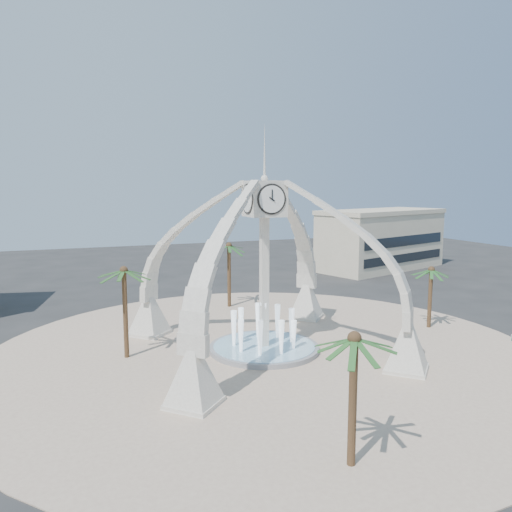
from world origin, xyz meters
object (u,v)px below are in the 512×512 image
object	(u,v)px
fountain	(264,347)
palm_west	(124,272)
clock_tower	(264,263)
palm_south	(354,340)
palm_east	(431,270)
palm_north	(229,247)

from	to	relation	value
fountain	palm_west	bearing A→B (deg)	167.13
clock_tower	palm_west	xyz separation A→B (m)	(-9.50, 2.17, -0.37)
fountain	palm_west	distance (m)	11.35
palm_south	palm_east	bearing A→B (deg)	41.88
palm_west	palm_south	size ratio (longest dim) A/B	1.08
clock_tower	palm_east	world-z (taller)	clock_tower
palm_east	clock_tower	bearing A→B (deg)	-178.19
palm_west	palm_south	xyz separation A→B (m)	(7.22, -17.48, -0.54)
palm_west	palm_south	bearing A→B (deg)	-67.57
palm_west	palm_south	world-z (taller)	palm_west
fountain	palm_north	world-z (taller)	palm_north
fountain	palm_west	xyz separation A→B (m)	(-9.50, 2.17, 5.83)
palm_west	fountain	bearing A→B (deg)	-12.87
palm_west	palm_north	xyz separation A→B (m)	(11.41, 11.55, -0.05)
palm_east	palm_south	xyz separation A→B (m)	(-17.62, -15.79, 0.63)
fountain	palm_south	xyz separation A→B (m)	(-2.28, -15.31, 5.29)
fountain	clock_tower	bearing A→B (deg)	-90.00
palm_east	palm_north	size ratio (longest dim) A/B	0.82
palm_west	palm_north	bearing A→B (deg)	45.36
clock_tower	fountain	size ratio (longest dim) A/B	2.24
palm_east	palm_north	bearing A→B (deg)	135.38
clock_tower	palm_north	bearing A→B (deg)	82.07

